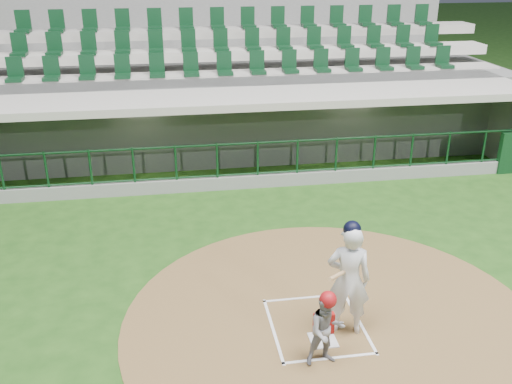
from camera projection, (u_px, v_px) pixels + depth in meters
ground at (312, 316)px, 9.92m from camera, size 120.00×120.00×0.00m
dirt_circle at (332, 321)px, 9.78m from camera, size 7.20×7.20×0.01m
home_plate at (323, 340)px, 9.28m from camera, size 0.43×0.43×0.02m
batter_box_chalk at (317, 326)px, 9.64m from camera, size 1.55×1.80×0.01m
dugout_structure at (252, 133)px, 16.65m from camera, size 16.40×3.70×3.00m
seating_deck at (234, 93)px, 19.28m from camera, size 17.00×6.72×5.15m
batter at (349, 278)px, 9.16m from camera, size 0.94×0.96×2.02m
catcher at (326, 328)px, 8.56m from camera, size 0.61×0.49×1.27m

